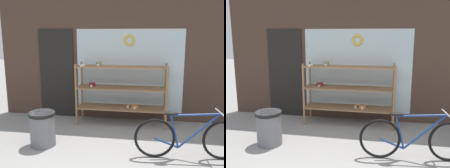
# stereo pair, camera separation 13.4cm
# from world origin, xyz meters

# --- Properties ---
(storefront_facade) EXTENTS (5.82, 0.13, 3.77)m
(storefront_facade) POSITION_xyz_m (-0.03, 2.46, 1.83)
(storefront_facade) COLOR #473328
(storefront_facade) RESTS_ON ground_plane
(display_case) EXTENTS (1.97, 0.53, 1.38)m
(display_case) POSITION_xyz_m (0.05, 2.06, 0.81)
(display_case) COLOR #8E6642
(display_case) RESTS_ON ground_plane
(bicycle) EXTENTS (1.74, 0.46, 0.79)m
(bicycle) POSITION_xyz_m (1.32, 0.65, 0.36)
(bicycle) COLOR black
(bicycle) RESTS_ON ground_plane
(trash_bin) EXTENTS (0.47, 0.47, 0.62)m
(trash_bin) POSITION_xyz_m (-1.19, 0.75, 0.34)
(trash_bin) COLOR slate
(trash_bin) RESTS_ON ground_plane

